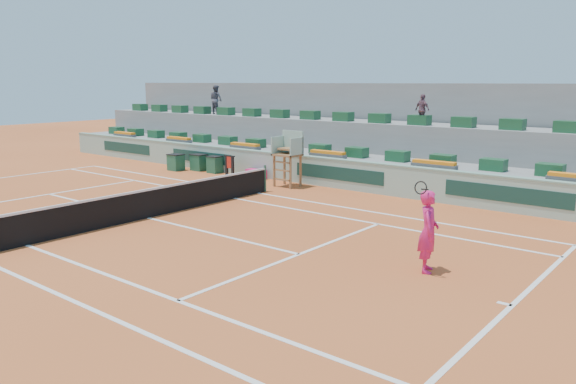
% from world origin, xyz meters
% --- Properties ---
extents(ground, '(90.00, 90.00, 0.00)m').
position_xyz_m(ground, '(0.00, 0.00, 0.00)').
color(ground, '#AC4C21').
rests_on(ground, ground).
extents(seating_tier_lower, '(36.00, 4.00, 1.20)m').
position_xyz_m(seating_tier_lower, '(0.00, 10.70, 0.60)').
color(seating_tier_lower, gray).
rests_on(seating_tier_lower, ground).
extents(seating_tier_upper, '(36.00, 2.40, 2.60)m').
position_xyz_m(seating_tier_upper, '(0.00, 12.30, 1.30)').
color(seating_tier_upper, gray).
rests_on(seating_tier_upper, ground).
extents(stadium_back_wall, '(36.00, 0.40, 4.40)m').
position_xyz_m(stadium_back_wall, '(0.00, 13.90, 2.20)').
color(stadium_back_wall, gray).
rests_on(stadium_back_wall, ground).
extents(player_bag, '(0.99, 0.44, 0.44)m').
position_xyz_m(player_bag, '(-2.38, 8.02, 0.22)').
color(player_bag, '#E01D6A').
rests_on(player_bag, ground).
extents(spectator_left, '(0.87, 0.70, 1.68)m').
position_xyz_m(spectator_left, '(-9.08, 11.97, 3.44)').
color(spectator_left, '#4D4D5A').
rests_on(spectator_left, seating_tier_upper).
extents(spectator_mid, '(0.86, 0.59, 1.35)m').
position_xyz_m(spectator_mid, '(4.16, 11.61, 3.28)').
color(spectator_mid, '#734D5B').
rests_on(spectator_mid, seating_tier_upper).
extents(court_lines, '(23.89, 11.09, 0.01)m').
position_xyz_m(court_lines, '(0.00, 0.00, 0.01)').
color(court_lines, white).
rests_on(court_lines, ground).
extents(tennis_net, '(0.10, 11.97, 1.10)m').
position_xyz_m(tennis_net, '(0.00, 0.00, 0.53)').
color(tennis_net, black).
rests_on(tennis_net, ground).
extents(advertising_hoarding, '(36.00, 0.34, 1.26)m').
position_xyz_m(advertising_hoarding, '(0.02, 8.50, 0.63)').
color(advertising_hoarding, '#93B9A7').
rests_on(advertising_hoarding, ground).
extents(umpire_chair, '(1.10, 0.90, 2.40)m').
position_xyz_m(umpire_chair, '(0.00, 7.50, 1.54)').
color(umpire_chair, brown).
rests_on(umpire_chair, ground).
extents(seat_row_lower, '(32.90, 0.60, 0.44)m').
position_xyz_m(seat_row_lower, '(0.00, 9.80, 1.42)').
color(seat_row_lower, '#194B29').
rests_on(seat_row_lower, seating_tier_lower).
extents(seat_row_upper, '(32.90, 0.60, 0.44)m').
position_xyz_m(seat_row_upper, '(0.00, 11.70, 2.82)').
color(seat_row_upper, '#194B29').
rests_on(seat_row_upper, seating_tier_upper).
extents(flower_planters, '(26.80, 0.36, 0.28)m').
position_xyz_m(flower_planters, '(-1.50, 9.00, 1.33)').
color(flower_planters, '#525252').
rests_on(flower_planters, seating_tier_lower).
extents(drink_cooler_a, '(0.67, 0.58, 0.84)m').
position_xyz_m(drink_cooler_a, '(-5.17, 8.01, 0.42)').
color(drink_cooler_a, '#1A5036').
rests_on(drink_cooler_a, ground).
extents(drink_cooler_b, '(0.77, 0.67, 0.84)m').
position_xyz_m(drink_cooler_b, '(-6.35, 8.05, 0.42)').
color(drink_cooler_b, '#1A5036').
rests_on(drink_cooler_b, ground).
extents(drink_cooler_c, '(0.75, 0.65, 0.84)m').
position_xyz_m(drink_cooler_c, '(-7.29, 7.31, 0.42)').
color(drink_cooler_c, '#1A5036').
rests_on(drink_cooler_c, ground).
extents(towel_rack, '(0.66, 0.11, 1.03)m').
position_xyz_m(towel_rack, '(-3.74, 7.63, 0.60)').
color(towel_rack, black).
rests_on(towel_rack, ground).
extents(tennis_player, '(0.73, 0.99, 2.28)m').
position_xyz_m(tennis_player, '(9.60, 0.87, 0.99)').
color(tennis_player, '#E01D6A').
rests_on(tennis_player, ground).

